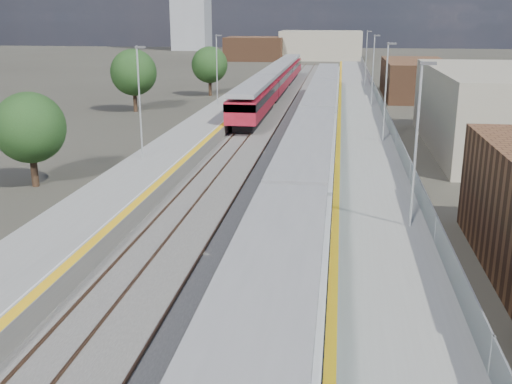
# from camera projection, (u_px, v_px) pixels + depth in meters

# --- Properties ---
(ground) EXTENTS (320.00, 320.00, 0.00)m
(ground) POSITION_uv_depth(u_px,v_px,m) (304.00, 133.00, 55.50)
(ground) COLOR #47443A
(ground) RESTS_ON ground
(ballast_bed) EXTENTS (10.50, 155.00, 0.06)m
(ballast_bed) POSITION_uv_depth(u_px,v_px,m) (283.00, 127.00, 58.16)
(ballast_bed) COLOR #565451
(ballast_bed) RESTS_ON ground
(tracks) EXTENTS (8.96, 160.00, 0.17)m
(tracks) POSITION_uv_depth(u_px,v_px,m) (290.00, 124.00, 59.65)
(tracks) COLOR #4C3323
(tracks) RESTS_ON ground
(platform_right) EXTENTS (4.70, 155.00, 8.52)m
(platform_right) POSITION_uv_depth(u_px,v_px,m) (361.00, 124.00, 57.01)
(platform_right) COLOR slate
(platform_right) RESTS_ON ground
(platform_left) EXTENTS (4.30, 155.00, 8.52)m
(platform_left) POSITION_uv_depth(u_px,v_px,m) (214.00, 121.00, 58.92)
(platform_left) COLOR slate
(platform_left) RESTS_ON ground
(buildings) EXTENTS (72.00, 185.50, 40.00)m
(buildings) POSITION_uv_depth(u_px,v_px,m) (251.00, 15.00, 139.09)
(buildings) COLOR brown
(buildings) RESTS_ON ground
(green_train) EXTENTS (3.06, 85.04, 3.37)m
(green_train) POSITION_uv_depth(u_px,v_px,m) (316.00, 130.00, 43.91)
(green_train) COLOR black
(green_train) RESTS_ON ground
(red_train) EXTENTS (2.93, 59.41, 3.70)m
(red_train) POSITION_uv_depth(u_px,v_px,m) (276.00, 80.00, 80.67)
(red_train) COLOR black
(red_train) RESTS_ON ground
(tree_a) EXTENTS (4.40, 4.40, 5.97)m
(tree_a) POSITION_uv_depth(u_px,v_px,m) (30.00, 128.00, 36.90)
(tree_a) COLOR #382619
(tree_a) RESTS_ON ground
(tree_b) EXTENTS (5.14, 5.14, 6.96)m
(tree_b) POSITION_uv_depth(u_px,v_px,m) (134.00, 72.00, 66.63)
(tree_b) COLOR #382619
(tree_b) RESTS_ON ground
(tree_c) EXTENTS (4.84, 4.84, 6.56)m
(tree_c) POSITION_uv_depth(u_px,v_px,m) (210.00, 65.00, 80.42)
(tree_c) COLOR #382619
(tree_c) RESTS_ON ground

